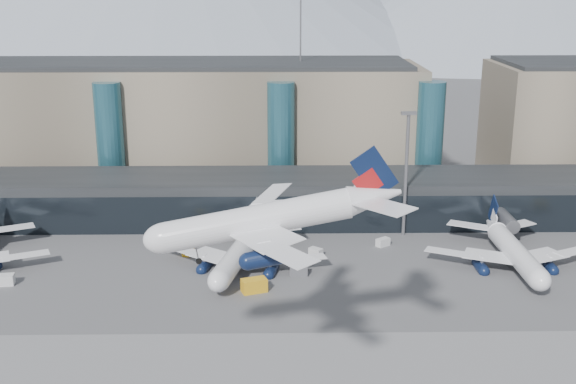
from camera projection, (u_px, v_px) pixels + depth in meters
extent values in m
plane|color=#515154|center=(249.00, 350.00, 102.19)|extent=(900.00, 900.00, 0.00)
cube|color=black|center=(259.00, 198.00, 156.42)|extent=(170.00, 18.00, 10.00)
cube|color=black|center=(258.00, 215.00, 148.16)|extent=(170.00, 0.40, 8.00)
cylinder|color=slate|center=(257.00, 217.00, 146.09)|extent=(2.80, 14.00, 2.80)
cube|color=slate|center=(257.00, 231.00, 146.94)|extent=(1.20, 1.20, 2.40)
cylinder|color=slate|center=(503.00, 216.00, 146.84)|extent=(2.80, 14.00, 2.80)
cube|color=slate|center=(501.00, 230.00, 147.69)|extent=(1.20, 1.20, 2.40)
cube|color=gray|center=(163.00, 125.00, 183.92)|extent=(130.00, 30.00, 30.00)
cube|color=black|center=(160.00, 63.00, 179.54)|extent=(123.50, 28.00, 1.00)
cylinder|color=#275C6E|center=(110.00, 142.00, 168.70)|extent=(6.40, 6.40, 28.00)
cylinder|color=#275C6E|center=(281.00, 142.00, 169.30)|extent=(6.40, 6.40, 28.00)
cylinder|color=#275C6E|center=(429.00, 141.00, 169.83)|extent=(6.40, 6.40, 28.00)
cylinder|color=slate|center=(301.00, 32.00, 177.96)|extent=(0.40, 0.40, 16.00)
cylinder|color=slate|center=(406.00, 176.00, 145.16)|extent=(0.70, 0.70, 25.00)
cube|color=slate|center=(409.00, 113.00, 141.55)|extent=(3.00, 1.20, 0.60)
cylinder|color=white|center=(272.00, 208.00, 83.52)|extent=(22.04, 5.37, 3.62)
ellipsoid|color=white|center=(177.00, 211.00, 82.51)|extent=(5.34, 4.01, 3.62)
cone|color=white|center=(391.00, 203.00, 84.77)|extent=(6.51, 4.11, 3.62)
cube|color=white|center=(292.00, 235.00, 76.39)|extent=(12.31, 16.17, 0.18)
cylinder|color=#0D1939|center=(279.00, 246.00, 78.58)|extent=(4.51, 2.34, 1.99)
cube|color=white|center=(400.00, 213.00, 80.55)|extent=(7.00, 8.51, 0.14)
cube|color=white|center=(280.00, 194.00, 91.27)|extent=(10.39, 16.45, 0.18)
cylinder|color=#0D1939|center=(271.00, 213.00, 89.89)|extent=(4.51, 2.34, 1.99)
cube|color=white|center=(383.00, 192.00, 88.88)|extent=(6.07, 8.68, 0.14)
cube|color=#0D1939|center=(395.00, 180.00, 83.98)|extent=(5.40, 0.65, 6.36)
cube|color=#A51416|center=(386.00, 189.00, 84.20)|extent=(3.62, 0.54, 3.48)
cylinder|color=slate|center=(207.00, 230.00, 83.47)|extent=(0.15, 0.15, 2.89)
cylinder|color=black|center=(207.00, 240.00, 83.83)|extent=(0.66, 0.28, 0.64)
cylinder|color=black|center=(282.00, 244.00, 82.55)|extent=(0.85, 0.39, 0.83)
cylinder|color=black|center=(279.00, 231.00, 86.70)|extent=(0.85, 0.39, 0.83)
cube|color=white|center=(8.00, 247.00, 131.54)|extent=(17.13, 11.48, 0.19)
cube|color=white|center=(15.00, 219.00, 143.80)|extent=(9.03, 6.65, 0.15)
cylinder|color=white|center=(240.00, 246.00, 130.70)|extent=(8.47, 22.93, 3.75)
ellipsoid|color=white|center=(222.00, 269.00, 120.05)|extent=(4.78, 5.93, 3.75)
cone|color=white|center=(259.00, 219.00, 144.35)|extent=(5.04, 7.12, 3.75)
cube|color=white|center=(285.00, 249.00, 130.88)|extent=(16.99, 8.94, 0.19)
cylinder|color=#0D1939|center=(274.00, 260.00, 130.56)|extent=(2.98, 4.86, 2.06)
cube|color=white|center=(281.00, 220.00, 143.44)|extent=(8.97, 5.40, 0.15)
cube|color=white|center=(200.00, 243.00, 133.93)|extent=(16.21, 14.17, 0.19)
cylinder|color=#0D1939|center=(208.00, 255.00, 132.88)|extent=(2.98, 4.86, 2.06)
cube|color=white|center=(237.00, 217.00, 145.15)|extent=(8.51, 7.90, 0.15)
cube|color=slate|center=(259.00, 205.00, 143.80)|extent=(1.41, 5.53, 6.61)
cube|color=white|center=(258.00, 212.00, 143.21)|extent=(1.05, 3.72, 3.61)
cylinder|color=slate|center=(228.00, 275.00, 123.94)|extent=(0.15, 0.15, 3.00)
cylinder|color=black|center=(229.00, 282.00, 124.31)|extent=(0.37, 0.70, 0.67)
cylinder|color=black|center=(254.00, 264.00, 132.25)|extent=(0.51, 0.91, 0.86)
cylinder|color=black|center=(230.00, 262.00, 133.10)|extent=(0.51, 0.91, 0.86)
cylinder|color=white|center=(513.00, 244.00, 131.44)|extent=(3.92, 22.92, 3.80)
ellipsoid|color=white|center=(535.00, 268.00, 120.46)|extent=(3.82, 5.33, 3.80)
cone|color=white|center=(490.00, 217.00, 145.51)|extent=(3.83, 6.56, 3.80)
cube|color=white|center=(554.00, 244.00, 133.35)|extent=(17.17, 12.02, 0.19)
cylinder|color=#0D1939|center=(545.00, 256.00, 132.61)|extent=(2.11, 4.59, 2.09)
cube|color=white|center=(513.00, 216.00, 145.55)|extent=(9.04, 6.91, 0.15)
cube|color=white|center=(466.00, 244.00, 133.02)|extent=(17.19, 11.89, 0.19)
cylinder|color=#0D1939|center=(478.00, 256.00, 132.35)|extent=(2.11, 4.59, 2.09)
cube|color=white|center=(467.00, 217.00, 145.36)|extent=(9.05, 6.85, 0.15)
cube|color=#0D1939|center=(491.00, 202.00, 144.97)|extent=(0.26, 5.67, 6.68)
cube|color=white|center=(492.00, 209.00, 144.35)|extent=(0.29, 3.79, 3.65)
cylinder|color=slate|center=(527.00, 273.00, 124.45)|extent=(0.15, 0.15, 3.04)
cylinder|color=black|center=(526.00, 281.00, 124.83)|extent=(0.24, 0.67, 0.67)
cylinder|color=black|center=(522.00, 261.00, 133.50)|extent=(0.34, 0.87, 0.87)
cylinder|color=black|center=(498.00, 261.00, 133.41)|extent=(0.34, 0.87, 0.87)
cube|color=silver|center=(4.00, 280.00, 123.86)|extent=(3.52, 2.27, 1.86)
cube|color=gold|center=(188.00, 251.00, 137.48)|extent=(2.29, 2.87, 1.44)
cube|color=#535358|center=(299.00, 270.00, 128.03)|extent=(3.23, 1.82, 1.75)
cube|color=silver|center=(383.00, 242.00, 142.14)|extent=(3.06, 2.78, 1.56)
cube|color=silver|center=(316.00, 252.00, 137.22)|extent=(2.86, 2.72, 1.46)
cube|color=gold|center=(254.00, 285.00, 121.06)|extent=(4.67, 3.50, 2.31)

